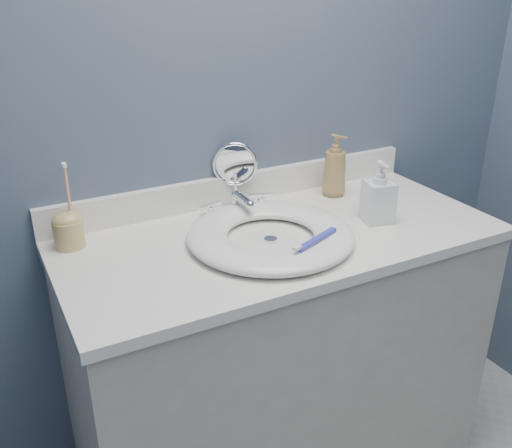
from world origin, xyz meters
TOP-DOWN VIEW (x-y plane):
  - back_wall at (0.00, 1.25)m, footprint 2.20×0.02m
  - vanity_cabinet at (0.00, 0.97)m, footprint 1.20×0.55m
  - countertop at (0.00, 0.97)m, footprint 1.22×0.57m
  - backsplash at (0.00, 1.24)m, footprint 1.22×0.02m
  - basin at (-0.05, 0.94)m, footprint 0.45×0.45m
  - drain at (-0.05, 0.94)m, footprint 0.04×0.04m
  - faucet at (-0.05, 1.14)m, footprint 0.25×0.13m
  - makeup_mirror at (-0.02, 1.21)m, footprint 0.13×0.08m
  - soap_bottle_amber at (0.29, 1.15)m, footprint 0.10×0.10m
  - soap_bottle_clear at (0.29, 0.92)m, footprint 0.10×0.10m
  - toothbrush_holder at (-0.53, 1.16)m, footprint 0.08×0.08m
  - toothbrush_lying at (0.01, 0.82)m, footprint 0.17×0.08m

SIDE VIEW (x-z plane):
  - vanity_cabinet at x=0.00m, z-range 0.00..0.85m
  - countertop at x=0.00m, z-range 0.85..0.88m
  - drain at x=-0.05m, z-range 0.88..0.89m
  - basin at x=-0.05m, z-range 0.88..0.92m
  - faucet at x=-0.05m, z-range 0.87..0.95m
  - toothbrush_lying at x=0.01m, z-range 0.92..0.93m
  - backsplash at x=0.00m, z-range 0.88..0.97m
  - toothbrush_holder at x=-0.53m, z-range 0.82..1.05m
  - soap_bottle_clear at x=0.29m, z-range 0.88..1.06m
  - soap_bottle_amber at x=0.29m, z-range 0.88..1.08m
  - makeup_mirror at x=-0.02m, z-range 0.89..1.09m
  - back_wall at x=0.00m, z-range 0.00..2.40m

